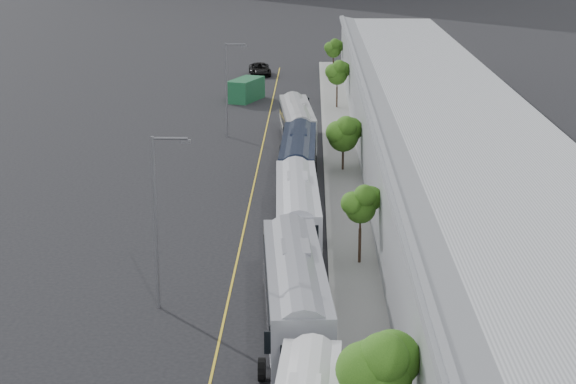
{
  "coord_description": "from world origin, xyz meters",
  "views": [
    {
      "loc": [
        2.94,
        2.23,
        19.92
      ],
      "look_at": [
        1.47,
        61.61,
        3.0
      ],
      "focal_mm": 60.0,
      "sensor_mm": 36.0,
      "label": 1
    }
  ],
  "objects_px": {
    "bus_5": "(298,163)",
    "street_lamp_near": "(159,211)",
    "bus_3": "(295,302)",
    "suv": "(260,69)",
    "bus_6": "(297,127)",
    "street_lamp_far": "(229,83)",
    "bus_4": "(297,215)",
    "shipping_container": "(246,90)"
  },
  "relations": [
    {
      "from": "bus_5",
      "to": "street_lamp_near",
      "type": "bearing_deg",
      "value": -104.53
    },
    {
      "from": "bus_3",
      "to": "suv",
      "type": "bearing_deg",
      "value": 90.19
    },
    {
      "from": "bus_6",
      "to": "street_lamp_far",
      "type": "xyz_separation_m",
      "value": [
        -6.45,
        2.92,
        3.53
      ]
    },
    {
      "from": "bus_4",
      "to": "street_lamp_near",
      "type": "relative_size",
      "value": 1.44
    },
    {
      "from": "street_lamp_far",
      "to": "suv",
      "type": "bearing_deg",
      "value": 88.57
    },
    {
      "from": "bus_3",
      "to": "bus_6",
      "type": "bearing_deg",
      "value": 86.72
    },
    {
      "from": "bus_5",
      "to": "bus_6",
      "type": "relative_size",
      "value": 1.0
    },
    {
      "from": "bus_6",
      "to": "street_lamp_near",
      "type": "bearing_deg",
      "value": -104.37
    },
    {
      "from": "bus_3",
      "to": "bus_6",
      "type": "xyz_separation_m",
      "value": [
        -0.57,
        41.88,
        -0.14
      ]
    },
    {
      "from": "bus_4",
      "to": "street_lamp_far",
      "type": "height_order",
      "value": "street_lamp_far"
    },
    {
      "from": "suv",
      "to": "bus_6",
      "type": "bearing_deg",
      "value": -89.35
    },
    {
      "from": "bus_6",
      "to": "street_lamp_near",
      "type": "distance_m",
      "value": 39.4
    },
    {
      "from": "street_lamp_far",
      "to": "suv",
      "type": "xyz_separation_m",
      "value": [
        0.93,
        37.28,
        -4.32
      ]
    },
    {
      "from": "bus_3",
      "to": "shipping_container",
      "type": "bearing_deg",
      "value": 91.97
    },
    {
      "from": "bus_4",
      "to": "street_lamp_far",
      "type": "bearing_deg",
      "value": 100.84
    },
    {
      "from": "bus_3",
      "to": "bus_4",
      "type": "relative_size",
      "value": 1.06
    },
    {
      "from": "bus_6",
      "to": "street_lamp_far",
      "type": "bearing_deg",
      "value": 150.89
    },
    {
      "from": "bus_4",
      "to": "shipping_container",
      "type": "xyz_separation_m",
      "value": [
        -6.6,
        49.06,
        -0.4
      ]
    },
    {
      "from": "street_lamp_near",
      "to": "street_lamp_far",
      "type": "height_order",
      "value": "street_lamp_near"
    },
    {
      "from": "bus_6",
      "to": "shipping_container",
      "type": "xyz_separation_m",
      "value": [
        -6.16,
        21.82,
        -0.34
      ]
    },
    {
      "from": "bus_3",
      "to": "street_lamp_far",
      "type": "bearing_deg",
      "value": 94.85
    },
    {
      "from": "bus_6",
      "to": "street_lamp_near",
      "type": "relative_size",
      "value": 1.4
    },
    {
      "from": "bus_3",
      "to": "bus_4",
      "type": "distance_m",
      "value": 14.64
    },
    {
      "from": "street_lamp_far",
      "to": "bus_4",
      "type": "bearing_deg",
      "value": -77.13
    },
    {
      "from": "suv",
      "to": "street_lamp_near",
      "type": "bearing_deg",
      "value": -97.91
    },
    {
      "from": "bus_3",
      "to": "bus_6",
      "type": "height_order",
      "value": "bus_3"
    },
    {
      "from": "bus_3",
      "to": "street_lamp_far",
      "type": "xyz_separation_m",
      "value": [
        -7.02,
        44.8,
        3.39
      ]
    },
    {
      "from": "bus_4",
      "to": "bus_5",
      "type": "relative_size",
      "value": 1.03
    },
    {
      "from": "bus_6",
      "to": "bus_4",
      "type": "bearing_deg",
      "value": -93.84
    },
    {
      "from": "bus_5",
      "to": "street_lamp_near",
      "type": "height_order",
      "value": "street_lamp_near"
    },
    {
      "from": "bus_6",
      "to": "shipping_container",
      "type": "bearing_deg",
      "value": 101.0
    },
    {
      "from": "shipping_container",
      "to": "suv",
      "type": "relative_size",
      "value": 0.97
    },
    {
      "from": "bus_3",
      "to": "shipping_container",
      "type": "relative_size",
      "value": 2.55
    },
    {
      "from": "street_lamp_near",
      "to": "street_lamp_far",
      "type": "xyz_separation_m",
      "value": [
        0.1,
        41.59,
        -0.24
      ]
    },
    {
      "from": "bus_3",
      "to": "street_lamp_near",
      "type": "relative_size",
      "value": 1.52
    },
    {
      "from": "suv",
      "to": "bus_3",
      "type": "bearing_deg",
      "value": -92.92
    },
    {
      "from": "bus_4",
      "to": "shipping_container",
      "type": "relative_size",
      "value": 2.42
    },
    {
      "from": "suv",
      "to": "street_lamp_far",
      "type": "bearing_deg",
      "value": -98.6
    },
    {
      "from": "bus_5",
      "to": "shipping_container",
      "type": "xyz_separation_m",
      "value": [
        -6.49,
        35.21,
        -0.36
      ]
    },
    {
      "from": "shipping_container",
      "to": "street_lamp_near",
      "type": "bearing_deg",
      "value": -70.04
    },
    {
      "from": "bus_5",
      "to": "shipping_container",
      "type": "relative_size",
      "value": 2.35
    },
    {
      "from": "street_lamp_far",
      "to": "street_lamp_near",
      "type": "bearing_deg",
      "value": -90.14
    }
  ]
}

